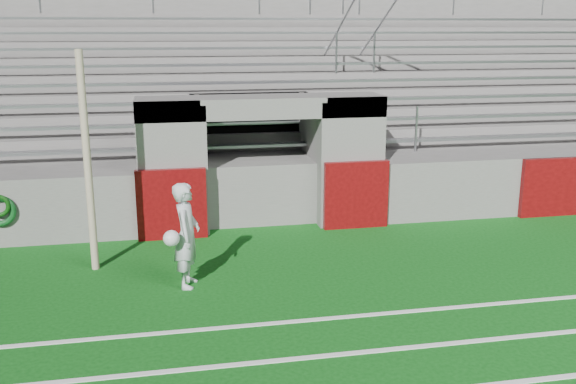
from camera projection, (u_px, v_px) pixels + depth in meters
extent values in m
plane|color=#0C4C11|center=(298.00, 292.00, 9.73)|extent=(90.00, 90.00, 0.00)
cylinder|color=#BDA98D|center=(87.00, 163.00, 10.22)|extent=(0.12, 0.12, 3.57)
cube|color=white|center=(332.00, 355.00, 7.83)|extent=(28.00, 0.09, 0.01)
cube|color=white|center=(313.00, 320.00, 8.78)|extent=(28.00, 0.09, 0.01)
cube|color=slate|center=(170.00, 166.00, 12.40)|extent=(1.20, 1.00, 2.60)
cube|color=slate|center=(349.00, 158.00, 13.07)|extent=(1.20, 1.00, 2.60)
cube|color=black|center=(250.00, 149.00, 14.36)|extent=(2.60, 0.20, 2.50)
cube|color=slate|center=(202.00, 161.00, 13.10)|extent=(0.10, 2.20, 2.50)
cube|color=slate|center=(311.00, 156.00, 13.53)|extent=(0.10, 2.20, 2.50)
cube|color=slate|center=(261.00, 107.00, 12.46)|extent=(4.80, 1.00, 0.40)
cube|color=slate|center=(239.00, 138.00, 16.43)|extent=(26.00, 8.00, 0.20)
cube|color=slate|center=(239.00, 162.00, 16.58)|extent=(26.00, 8.00, 1.05)
cube|color=#4E0608|center=(172.00, 204.00, 12.02)|extent=(1.30, 0.15, 1.35)
cube|color=#4E0608|center=(356.00, 195.00, 12.70)|extent=(1.30, 0.15, 1.35)
cube|color=#4E0608|center=(569.00, 186.00, 13.59)|extent=(2.20, 0.15, 1.25)
cube|color=gray|center=(255.00, 145.00, 13.57)|extent=(23.00, 0.28, 0.06)
cube|color=slate|center=(249.00, 140.00, 14.39)|extent=(24.00, 0.75, 0.38)
cube|color=gray|center=(250.00, 123.00, 14.19)|extent=(23.00, 0.28, 0.06)
cube|color=slate|center=(245.00, 127.00, 15.05)|extent=(24.00, 0.75, 0.76)
cube|color=gray|center=(245.00, 102.00, 14.81)|extent=(23.00, 0.28, 0.06)
cube|color=slate|center=(241.00, 115.00, 15.72)|extent=(24.00, 0.75, 1.14)
cube|color=gray|center=(241.00, 82.00, 15.43)|extent=(23.00, 0.28, 0.06)
cube|color=slate|center=(237.00, 103.00, 16.38)|extent=(24.00, 0.75, 1.52)
cube|color=gray|center=(237.00, 65.00, 16.04)|extent=(23.00, 0.28, 0.06)
cube|color=slate|center=(234.00, 93.00, 17.05)|extent=(24.00, 0.75, 1.90)
cube|color=gray|center=(233.00, 48.00, 16.66)|extent=(23.00, 0.28, 0.06)
cube|color=slate|center=(230.00, 84.00, 17.71)|extent=(24.00, 0.75, 2.28)
cube|color=gray|center=(230.00, 33.00, 17.28)|extent=(23.00, 0.28, 0.06)
cube|color=slate|center=(227.00, 75.00, 18.38)|extent=(24.00, 0.75, 2.66)
cube|color=gray|center=(227.00, 19.00, 17.90)|extent=(23.00, 0.28, 0.06)
cube|color=slate|center=(225.00, 71.00, 19.00)|extent=(26.00, 0.60, 5.29)
cylinder|color=#A5A8AD|center=(372.00, 131.00, 13.71)|extent=(0.05, 0.05, 1.00)
cylinder|color=#A5A8AD|center=(336.00, 53.00, 16.18)|extent=(0.05, 0.05, 1.00)
cylinder|color=#A5A8AD|center=(337.00, 33.00, 16.06)|extent=(0.05, 6.02, 3.08)
cylinder|color=#A5A8AD|center=(416.00, 129.00, 13.90)|extent=(0.05, 0.05, 1.00)
cylinder|color=#A5A8AD|center=(374.00, 53.00, 16.37)|extent=(0.05, 0.05, 1.00)
cylinder|color=#A5A8AD|center=(375.00, 32.00, 16.24)|extent=(0.05, 6.02, 3.08)
imported|color=silver|center=(187.00, 235.00, 9.77)|extent=(0.50, 0.67, 1.64)
sphere|color=white|center=(171.00, 238.00, 9.44)|extent=(0.24, 0.24, 0.24)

